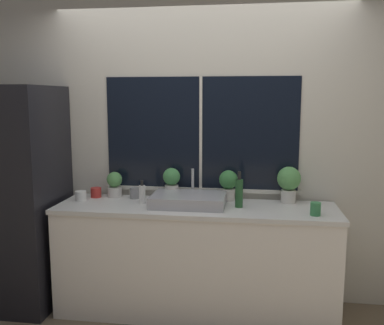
# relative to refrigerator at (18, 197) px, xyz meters

# --- Properties ---
(wall_back) EXTENTS (8.00, 0.09, 2.70)m
(wall_back) POSITION_rel_refrigerator_xyz_m (1.50, 0.39, 0.43)
(wall_back) COLOR beige
(wall_back) RESTS_ON ground_plane
(wall_left) EXTENTS (0.06, 7.00, 2.70)m
(wall_left) POSITION_rel_refrigerator_xyz_m (-0.61, 1.24, 0.43)
(wall_left) COLOR beige
(wall_left) RESTS_ON ground_plane
(counter) EXTENTS (2.24, 0.61, 0.89)m
(counter) POSITION_rel_refrigerator_xyz_m (1.50, 0.03, -0.47)
(counter) COLOR white
(counter) RESTS_ON ground_plane
(refrigerator) EXTENTS (0.66, 0.72, 1.84)m
(refrigerator) POSITION_rel_refrigerator_xyz_m (0.00, 0.00, 0.00)
(refrigerator) COLOR black
(refrigerator) RESTS_ON ground_plane
(sink) EXTENTS (0.59, 0.45, 0.26)m
(sink) POSITION_rel_refrigerator_xyz_m (1.44, 0.05, 0.02)
(sink) COLOR #ADADB2
(sink) RESTS_ON counter
(potted_plant_far_left) EXTENTS (0.13, 0.13, 0.22)m
(potted_plant_far_left) POSITION_rel_refrigerator_xyz_m (0.76, 0.25, 0.09)
(potted_plant_far_left) COLOR silver
(potted_plant_far_left) RESTS_ON counter
(potted_plant_center_left) EXTENTS (0.15, 0.15, 0.27)m
(potted_plant_center_left) POSITION_rel_refrigerator_xyz_m (1.26, 0.25, 0.12)
(potted_plant_center_left) COLOR silver
(potted_plant_center_left) RESTS_ON counter
(potted_plant_center_right) EXTENTS (0.16, 0.16, 0.26)m
(potted_plant_center_right) POSITION_rel_refrigerator_xyz_m (1.74, 0.25, 0.12)
(potted_plant_center_right) COLOR silver
(potted_plant_center_right) RESTS_ON counter
(potted_plant_far_right) EXTENTS (0.19, 0.19, 0.30)m
(potted_plant_far_right) POSITION_rel_refrigerator_xyz_m (2.24, 0.25, 0.15)
(potted_plant_far_right) COLOR silver
(potted_plant_far_right) RESTS_ON counter
(soap_bottle) EXTENTS (0.05, 0.05, 0.19)m
(soap_bottle) POSITION_rel_refrigerator_xyz_m (1.05, 0.05, 0.05)
(soap_bottle) COLOR white
(soap_bottle) RESTS_ON counter
(bottle_tall) EXTENTS (0.06, 0.06, 0.29)m
(bottle_tall) POSITION_rel_refrigerator_xyz_m (1.84, 0.04, 0.09)
(bottle_tall) COLOR #235128
(bottle_tall) RESTS_ON counter
(mug_grey) EXTENTS (0.08, 0.08, 0.10)m
(mug_grey) POSITION_rel_refrigerator_xyz_m (0.95, 0.21, 0.02)
(mug_grey) COLOR gray
(mug_grey) RESTS_ON counter
(mug_green) EXTENTS (0.08, 0.08, 0.10)m
(mug_green) POSITION_rel_refrigerator_xyz_m (2.40, -0.12, 0.02)
(mug_green) COLOR #38844C
(mug_green) RESTS_ON counter
(mug_white) EXTENTS (0.09, 0.09, 0.08)m
(mug_white) POSITION_rel_refrigerator_xyz_m (0.52, 0.08, 0.01)
(mug_white) COLOR white
(mug_white) RESTS_ON counter
(mug_red) EXTENTS (0.09, 0.09, 0.08)m
(mug_red) POSITION_rel_refrigerator_xyz_m (0.60, 0.21, 0.01)
(mug_red) COLOR #B72D28
(mug_red) RESTS_ON counter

